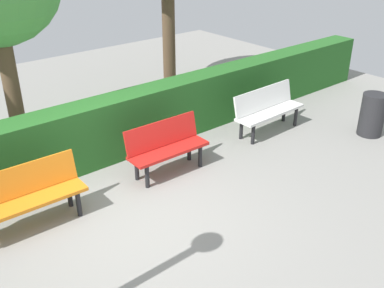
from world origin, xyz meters
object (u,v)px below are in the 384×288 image
at_px(trash_bin, 372,115).
at_px(bench_red, 166,145).
at_px(bench_orange, 25,195).
at_px(bench_white, 268,108).

bearing_deg(trash_bin, bench_red, -19.49).
xyz_separation_m(bench_red, bench_orange, (2.33, -0.03, 0.00)).
height_order(bench_orange, trash_bin, bench_orange).
bearing_deg(bench_orange, bench_red, -179.34).
bearing_deg(bench_white, bench_red, -0.85).
height_order(bench_red, trash_bin, bench_red).
bearing_deg(bench_red, trash_bin, 161.64).
distance_m(bench_red, bench_orange, 2.33).
bearing_deg(bench_white, trash_bin, 134.01).
distance_m(bench_red, trash_bin, 4.14).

